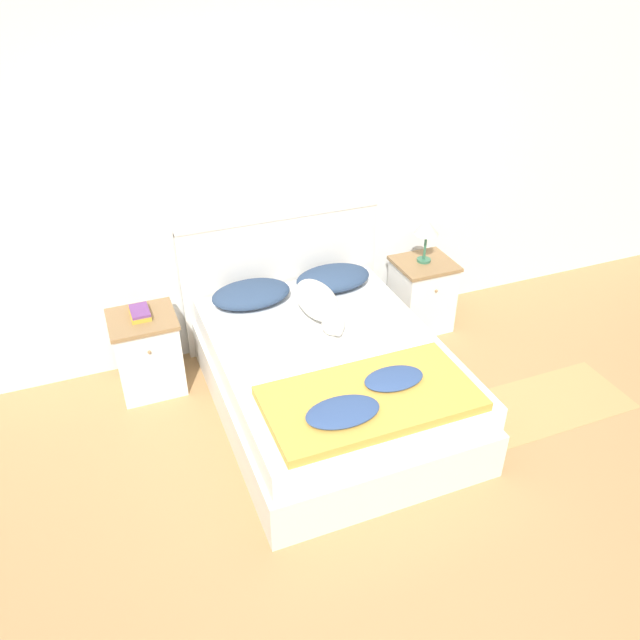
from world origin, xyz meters
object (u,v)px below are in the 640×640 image
nightstand_right (421,294)px  book_stack (140,312)px  table_lamp (427,230)px  pillow_right (333,278)px  dog (319,303)px  bed (331,380)px  nightstand_left (148,353)px  pillow_left (251,294)px

nightstand_right → book_stack: 2.23m
table_lamp → pillow_right: bearing=-179.6°
book_stack → dog: bearing=-15.9°
bed → nightstand_left: (-1.10, 0.72, 0.04)m
nightstand_left → nightstand_right: bearing=0.0°
bed → pillow_right: (0.32, 0.73, 0.34)m
pillow_right → book_stack: pillow_right is taller
nightstand_left → dog: size_ratio=0.79×
pillow_left → dog: dog is taller
bed → nightstand_left: nightstand_left is taller
pillow_left → dog: 0.51m
pillow_left → dog: (0.40, -0.32, 0.02)m
nightstand_right → bed: bearing=-146.9°
bed → dog: dog is taller
nightstand_left → table_lamp: bearing=0.4°
nightstand_left → book_stack: book_stack is taller
pillow_left → dog: size_ratio=0.77×
nightstand_right → nightstand_left: bearing=180.0°
dog → table_lamp: table_lamp is taller
bed → pillow_right: 0.87m
bed → pillow_right: pillow_right is taller
dog → book_stack: size_ratio=3.45×
nightstand_left → pillow_left: size_ratio=1.03×
nightstand_right → table_lamp: table_lamp is taller
nightstand_left → pillow_right: bearing=0.5°
bed → nightstand_right: bearing=33.1°
bed → dog: size_ratio=2.56×
nightstand_right → pillow_right: (-0.78, 0.01, 0.30)m
pillow_left → book_stack: size_ratio=2.65×
book_stack → pillow_right: bearing=-0.7°
nightstand_left → table_lamp: size_ratio=1.70×
nightstand_right → pillow_right: pillow_right is taller
bed → table_lamp: 1.46m
pillow_right → book_stack: bearing=179.3°
bed → pillow_left: 0.87m
book_stack → table_lamp: (2.21, -0.01, 0.25)m
pillow_left → bed: bearing=-66.3°
bed → dog: 0.55m
pillow_left → book_stack: 0.79m
nightstand_right → dog: dog is taller
bed → table_lamp: bearing=33.7°
table_lamp → dog: bearing=-162.4°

